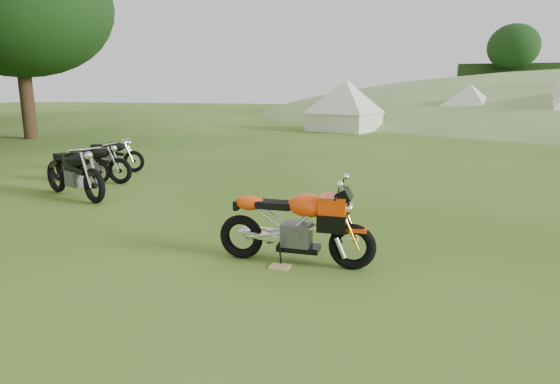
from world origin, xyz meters
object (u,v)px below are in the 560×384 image
(sport_motorcycle, at_px, (295,220))
(plywood_board, at_px, (280,267))
(tent_mid, at_px, (469,106))
(vintage_moto_a, at_px, (73,170))
(vintage_moto_b, at_px, (110,154))
(vintage_moto_c, at_px, (93,162))
(tent_left, at_px, (345,105))
(vintage_moto_d, at_px, (79,164))

(sport_motorcycle, bearing_deg, plywood_board, -126.87)
(plywood_board, bearing_deg, tent_mid, 78.47)
(vintage_moto_a, height_order, vintage_moto_b, vintage_moto_a)
(vintage_moto_c, height_order, tent_left, tent_left)
(vintage_moto_a, bearing_deg, tent_left, 103.79)
(vintage_moto_c, xyz_separation_m, tent_left, (3.79, 15.43, 0.81))
(vintage_moto_c, bearing_deg, vintage_moto_b, 107.16)
(vintage_moto_a, bearing_deg, sport_motorcycle, -0.34)
(plywood_board, relative_size, tent_left, 0.08)
(vintage_moto_c, bearing_deg, plywood_board, -38.27)
(vintage_moto_c, relative_size, tent_left, 0.63)
(vintage_moto_c, xyz_separation_m, tent_mid, (10.09, 18.17, 0.74))
(tent_mid, bearing_deg, sport_motorcycle, -77.61)
(tent_left, bearing_deg, tent_mid, 42.09)
(sport_motorcycle, relative_size, plywood_board, 7.80)
(sport_motorcycle, height_order, vintage_moto_a, sport_motorcycle)
(vintage_moto_c, bearing_deg, vintage_moto_d, 173.83)
(plywood_board, xyz_separation_m, vintage_moto_b, (-6.08, 5.34, 0.46))
(plywood_board, xyz_separation_m, tent_left, (-1.79, 19.39, 1.30))
(vintage_moto_b, height_order, vintage_moto_c, vintage_moto_c)
(vintage_moto_a, relative_size, tent_mid, 0.74)
(vintage_moto_a, xyz_separation_m, tent_mid, (9.47, 19.59, 0.68))
(plywood_board, height_order, vintage_moto_c, vintage_moto_c)
(vintage_moto_c, bearing_deg, vintage_moto_a, -69.29)
(sport_motorcycle, bearing_deg, vintage_moto_b, 140.99)
(vintage_moto_b, distance_m, vintage_moto_c, 1.47)
(sport_motorcycle, bearing_deg, tent_left, 96.38)
(vintage_moto_b, bearing_deg, tent_left, 63.02)
(sport_motorcycle, distance_m, plywood_board, 0.61)
(vintage_moto_b, relative_size, tent_left, 0.59)
(vintage_moto_d, xyz_separation_m, tent_left, (4.19, 15.41, 0.88))
(vintage_moto_c, bearing_deg, sport_motorcycle, -36.28)
(vintage_moto_d, relative_size, tent_mid, 0.57)
(plywood_board, distance_m, vintage_moto_d, 7.19)
(plywood_board, xyz_separation_m, vintage_moto_c, (-5.57, 3.96, 0.49))
(vintage_moto_c, bearing_deg, tent_mid, 58.09)
(vintage_moto_d, distance_m, tent_left, 15.99)
(sport_motorcycle, xyz_separation_m, vintage_moto_a, (-5.10, 2.35, -0.01))
(plywood_board, relative_size, vintage_moto_d, 0.15)
(vintage_moto_b, xyz_separation_m, vintage_moto_d, (0.10, -1.36, -0.04))
(sport_motorcycle, xyz_separation_m, vintage_moto_d, (-6.12, 3.79, -0.14))
(tent_mid, bearing_deg, tent_left, -132.88)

